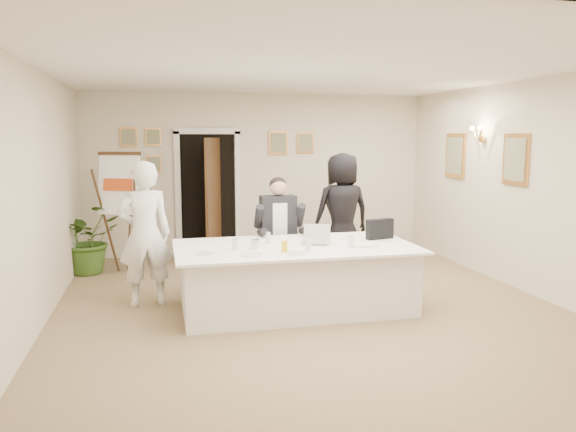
# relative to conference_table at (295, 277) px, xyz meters

# --- Properties ---
(floor) EXTENTS (7.00, 7.00, 0.00)m
(floor) POSITION_rel_conference_table_xyz_m (0.17, -0.04, -0.39)
(floor) COLOR brown
(floor) RESTS_ON ground
(ceiling) EXTENTS (6.00, 7.00, 0.02)m
(ceiling) POSITION_rel_conference_table_xyz_m (0.17, -0.04, 2.41)
(ceiling) COLOR white
(ceiling) RESTS_ON wall_back
(wall_back) EXTENTS (6.00, 0.10, 2.80)m
(wall_back) POSITION_rel_conference_table_xyz_m (0.17, 3.46, 1.01)
(wall_back) COLOR beige
(wall_back) RESTS_ON floor
(wall_front) EXTENTS (6.00, 0.10, 2.80)m
(wall_front) POSITION_rel_conference_table_xyz_m (0.17, -3.54, 1.01)
(wall_front) COLOR beige
(wall_front) RESTS_ON floor
(wall_left) EXTENTS (0.10, 7.00, 2.80)m
(wall_left) POSITION_rel_conference_table_xyz_m (-2.83, -0.04, 1.01)
(wall_left) COLOR beige
(wall_left) RESTS_ON floor
(wall_right) EXTENTS (0.10, 7.00, 2.80)m
(wall_right) POSITION_rel_conference_table_xyz_m (3.17, -0.04, 1.01)
(wall_right) COLOR beige
(wall_right) RESTS_ON floor
(doorway) EXTENTS (1.14, 0.86, 2.20)m
(doorway) POSITION_rel_conference_table_xyz_m (-0.71, 3.28, 0.65)
(doorway) COLOR black
(doorway) RESTS_ON floor
(pictures_back_wall) EXTENTS (3.40, 0.06, 0.80)m
(pictures_back_wall) POSITION_rel_conference_table_xyz_m (-0.63, 3.43, 1.46)
(pictures_back_wall) COLOR #CE8B46
(pictures_back_wall) RESTS_ON wall_back
(pictures_right_wall) EXTENTS (0.06, 2.20, 0.80)m
(pictures_right_wall) POSITION_rel_conference_table_xyz_m (3.14, 1.16, 1.36)
(pictures_right_wall) COLOR #CE8B46
(pictures_right_wall) RESTS_ON wall_right
(wall_sconce) EXTENTS (0.20, 0.30, 0.24)m
(wall_sconce) POSITION_rel_conference_table_xyz_m (3.07, 1.16, 1.71)
(wall_sconce) COLOR #B9833B
(wall_sconce) RESTS_ON wall_right
(conference_table) EXTENTS (2.83, 1.51, 0.78)m
(conference_table) POSITION_rel_conference_table_xyz_m (0.00, 0.00, 0.00)
(conference_table) COLOR silver
(conference_table) RESTS_ON floor
(seated_man) EXTENTS (0.72, 0.76, 1.53)m
(seated_man) POSITION_rel_conference_table_xyz_m (0.02, 1.02, 0.37)
(seated_man) COLOR black
(seated_man) RESTS_ON floor
(flip_chart) EXTENTS (0.65, 0.50, 1.80)m
(flip_chart) POSITION_rel_conference_table_xyz_m (-2.10, 2.32, 0.44)
(flip_chart) COLOR #341E10
(flip_chart) RESTS_ON floor
(standing_man) EXTENTS (0.70, 0.52, 1.77)m
(standing_man) POSITION_rel_conference_table_xyz_m (-1.74, 0.55, 0.49)
(standing_man) COLOR white
(standing_man) RESTS_ON floor
(standing_woman) EXTENTS (0.94, 0.67, 1.82)m
(standing_woman) POSITION_rel_conference_table_xyz_m (1.15, 1.72, 0.52)
(standing_woman) COLOR black
(standing_woman) RESTS_ON floor
(potted_palm) EXTENTS (1.25, 1.21, 1.05)m
(potted_palm) POSITION_rel_conference_table_xyz_m (-2.63, 2.46, 0.13)
(potted_palm) COLOR #34581D
(potted_palm) RESTS_ON floor
(laptop) EXTENTS (0.40, 0.42, 0.28)m
(laptop) POSITION_rel_conference_table_xyz_m (0.25, 0.06, 0.52)
(laptop) COLOR #B7BABC
(laptop) RESTS_ON conference_table
(laptop_bag) EXTENTS (0.38, 0.18, 0.25)m
(laptop_bag) POSITION_rel_conference_table_xyz_m (1.14, 0.18, 0.51)
(laptop_bag) COLOR black
(laptop_bag) RESTS_ON conference_table
(paper_stack) EXTENTS (0.32, 0.23, 0.03)m
(paper_stack) POSITION_rel_conference_table_xyz_m (0.78, -0.22, 0.40)
(paper_stack) COLOR white
(paper_stack) RESTS_ON conference_table
(plate_left) EXTENTS (0.26, 0.26, 0.01)m
(plate_left) POSITION_rel_conference_table_xyz_m (-1.08, -0.28, 0.39)
(plate_left) COLOR white
(plate_left) RESTS_ON conference_table
(plate_mid) EXTENTS (0.26, 0.26, 0.01)m
(plate_mid) POSITION_rel_conference_table_xyz_m (-0.60, -0.44, 0.39)
(plate_mid) COLOR white
(plate_mid) RESTS_ON conference_table
(plate_near) EXTENTS (0.27, 0.27, 0.01)m
(plate_near) POSITION_rel_conference_table_xyz_m (-0.11, -0.48, 0.39)
(plate_near) COLOR white
(plate_near) RESTS_ON conference_table
(glass_a) EXTENTS (0.09, 0.09, 0.14)m
(glass_a) POSITION_rel_conference_table_xyz_m (-0.73, -0.14, 0.45)
(glass_a) COLOR silver
(glass_a) RESTS_ON conference_table
(glass_b) EXTENTS (0.07, 0.07, 0.14)m
(glass_b) POSITION_rel_conference_table_xyz_m (0.06, -0.39, 0.45)
(glass_b) COLOR silver
(glass_b) RESTS_ON conference_table
(glass_c) EXTENTS (0.07, 0.07, 0.14)m
(glass_c) POSITION_rel_conference_table_xyz_m (0.60, -0.27, 0.45)
(glass_c) COLOR silver
(glass_c) RESTS_ON conference_table
(glass_d) EXTENTS (0.07, 0.07, 0.14)m
(glass_d) POSITION_rel_conference_table_xyz_m (-0.29, 0.18, 0.45)
(glass_d) COLOR silver
(glass_d) RESTS_ON conference_table
(oj_glass) EXTENTS (0.07, 0.07, 0.13)m
(oj_glass) POSITION_rel_conference_table_xyz_m (-0.21, -0.35, 0.45)
(oj_glass) COLOR yellow
(oj_glass) RESTS_ON conference_table
(steel_jug) EXTENTS (0.12, 0.12, 0.11)m
(steel_jug) POSITION_rel_conference_table_xyz_m (-0.50, -0.11, 0.44)
(steel_jug) COLOR silver
(steel_jug) RESTS_ON conference_table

